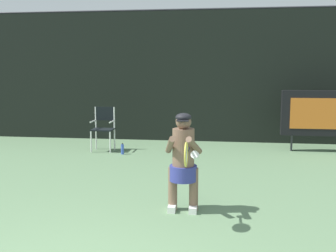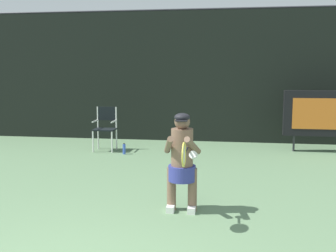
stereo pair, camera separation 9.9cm
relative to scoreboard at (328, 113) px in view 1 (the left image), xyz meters
The scene contains 6 objects.
backdrop_screen 4.26m from the scoreboard, 164.26° to the left, with size 18.00×0.12×3.66m.
scoreboard is the anchor object (origin of this frame).
umpire_chair 5.49m from the scoreboard, behind, with size 0.52×0.44×1.08m.
water_bottle 5.04m from the scoreboard, 168.71° to the right, with size 0.07×0.07×0.27m.
tennis_player 5.59m from the scoreboard, 123.11° to the right, with size 0.53×0.61×1.40m.
tennis_racket 6.10m from the scoreboard, 118.87° to the right, with size 0.03×0.60×0.31m.
Camera 1 is at (1.52, -2.93, 2.01)m, focal length 43.74 mm.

